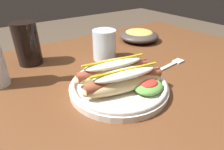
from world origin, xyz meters
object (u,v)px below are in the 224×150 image
object	(u,v)px
hot_dog_plate	(120,81)
side_bowl	(139,35)
fork	(173,64)
water_cup	(104,45)
soda_cup	(27,44)

from	to	relation	value
hot_dog_plate	side_bowl	world-z (taller)	hot_dog_plate
fork	side_bowl	bearing A→B (deg)	68.36
water_cup	side_bowl	world-z (taller)	water_cup
soda_cup	water_cup	distance (m)	0.25
fork	soda_cup	world-z (taller)	soda_cup
hot_dog_plate	side_bowl	distance (m)	0.41
hot_dog_plate	soda_cup	world-z (taller)	soda_cup
soda_cup	water_cup	xyz separation A→B (m)	(0.22, -0.11, -0.02)
hot_dog_plate	fork	xyz separation A→B (m)	(0.24, 0.02, -0.02)
hot_dog_plate	water_cup	size ratio (longest dim) A/B	2.49
side_bowl	fork	bearing A→B (deg)	-106.42
water_cup	side_bowl	xyz separation A→B (m)	(0.23, 0.08, -0.03)
hot_dog_plate	side_bowl	xyz separation A→B (m)	(0.31, 0.26, -0.00)
hot_dog_plate	soda_cup	bearing A→B (deg)	115.29
fork	side_bowl	xyz separation A→B (m)	(0.07, 0.25, 0.02)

